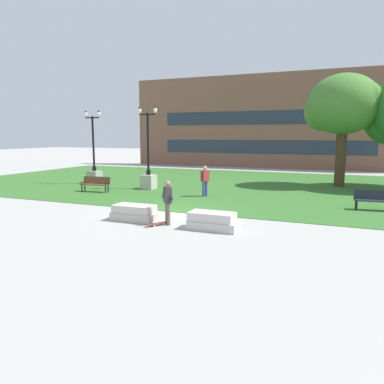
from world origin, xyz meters
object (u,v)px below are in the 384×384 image
Objects in this scene: concrete_block_left at (213,221)px; person_bystander_near_lawn at (205,179)px; concrete_block_center at (134,213)px; park_bench_near_left at (96,183)px; person_skateboarder at (168,200)px; lamp_post_right at (148,173)px; skateboard at (158,223)px; park_bench_near_right at (375,199)px; lamp_post_center at (94,169)px.

concrete_block_left is 7.37m from person_bystander_near_lawn.
concrete_block_center is 8.45m from park_bench_near_left.
lamp_post_right reaches higher than person_skateboarder.
skateboard is 0.19× the size of lamp_post_right.
concrete_block_left is 0.35× the size of lamp_post_right.
concrete_block_left is 10.92m from lamp_post_right.
person_bystander_near_lawn reaches higher than park_bench_near_left.
lamp_post_right is at bearing 131.36° from concrete_block_left.
person_bystander_near_lawn is at bearing 7.13° from park_bench_near_left.
person_bystander_near_lawn is (-8.53, 0.60, 0.44)m from park_bench_near_right.
person_skateboarder is 9.71m from park_bench_near_left.
person_bystander_near_lawn is (4.36, -1.42, -0.08)m from lamp_post_right.
park_bench_near_right reaches higher than concrete_block_left.
concrete_block_left is 1.05× the size of person_bystander_near_lawn.
lamp_post_center is at bearing 138.55° from person_skateboarder.
park_bench_near_left reaches higher than concrete_block_left.
person_skateboarder is 1.75× the size of skateboard.
lamp_post_right is at bearing 171.10° from park_bench_near_right.
concrete_block_left is at bearing 5.99° from skateboard.
lamp_post_center is (-9.88, 9.26, 0.96)m from skateboard.
concrete_block_left is 2.16m from skateboard.
skateboard is 9.67m from park_bench_near_left.
lamp_post_right is (-7.20, 8.18, 0.76)m from concrete_block_left.
skateboard is 9.86m from lamp_post_right.
skateboard is at bearing -134.37° from person_skateboarder.
park_bench_near_left is (-6.18, 5.75, 0.23)m from concrete_block_center.
concrete_block_left is (3.40, -0.16, 0.00)m from concrete_block_center.
person_bystander_near_lawn is at bearing 175.97° from park_bench_near_right.
person_skateboarder is at bearing -81.60° from person_bystander_near_lawn.
park_bench_near_right is at bearing -9.24° from lamp_post_center.
person_skateboarder is 9.72m from lamp_post_right.
person_bystander_near_lawn is (-2.85, 6.76, 0.68)m from concrete_block_left.
concrete_block_center is at bearing 176.25° from person_skateboarder.
lamp_post_center is at bearing 127.93° from park_bench_near_left.
lamp_post_right is (2.39, 2.26, 0.53)m from park_bench_near_left.
person_skateboarder is at bearing 45.63° from skateboard.
concrete_block_center is 6.66m from person_bystander_near_lawn.
concrete_block_center reaches higher than skateboard.
park_bench_near_left is 6.81m from person_bystander_near_lawn.
lamp_post_right is 4.58m from person_bystander_near_lawn.
park_bench_near_left is at bearing -172.87° from person_bystander_near_lawn.
skateboard is at bearing -43.14° from lamp_post_center.
concrete_block_center is 0.98× the size of park_bench_near_left.
person_skateboarder is (-1.86, 0.06, 0.66)m from concrete_block_left.
concrete_block_center is 8.90m from lamp_post_right.
skateboard is 0.53× the size of park_bench_near_left.
person_skateboarder is 6.77m from person_bystander_near_lawn.
skateboard is (-2.14, -0.22, -0.22)m from concrete_block_left.
lamp_post_center is (-2.43, 3.12, 0.51)m from park_bench_near_left.
person_skateboarder is 0.93× the size of park_bench_near_right.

